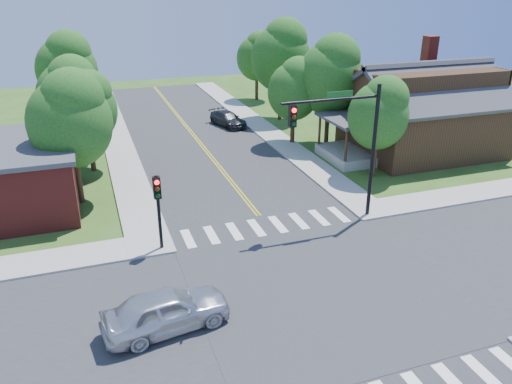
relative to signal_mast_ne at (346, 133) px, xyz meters
name	(u,v)px	position (x,y,z in m)	size (l,w,h in m)	color
ground	(319,291)	(-3.91, -5.59, -4.85)	(100.00, 100.00, 0.00)	#324F18
road_ns	(319,291)	(-3.91, -5.59, -4.83)	(10.00, 90.00, 0.04)	#2D2D30
road_ew	(319,291)	(-3.91, -5.59, -4.83)	(90.00, 10.00, 0.04)	#2D2D30
intersection_patch	(319,291)	(-3.91, -5.59, -4.85)	(10.20, 10.20, 0.06)	#2D2D30
sidewalk_ne	(413,143)	(11.90, 10.23, -4.78)	(40.00, 40.00, 0.14)	#9E9B93
crosswalk_north	(267,226)	(-3.91, 0.61, -4.80)	(8.85, 2.00, 0.01)	white
centerline	(319,290)	(-3.91, -5.59, -4.80)	(0.30, 90.00, 0.01)	gold
signal_mast_ne	(346,133)	(0.00, 0.00, 0.00)	(5.30, 0.42, 7.20)	black
signal_pole_nw	(158,199)	(-9.51, -0.01, -2.19)	(0.34, 0.42, 3.80)	black
house_ne	(423,107)	(11.19, 8.65, -1.52)	(13.05, 8.80, 7.11)	#312211
tree_e_a	(380,112)	(5.29, 5.18, -0.54)	(3.87, 3.68, 6.58)	#382314
tree_e_b	(331,73)	(5.46, 12.29, 0.66)	(4.95, 4.70, 8.41)	#382314
tree_e_c	(282,54)	(4.83, 20.54, 1.06)	(5.30, 5.04, 9.01)	#382314
tree_e_d	(258,55)	(5.53, 28.93, -0.17)	(4.21, 4.00, 7.15)	#382314
tree_w_a	(71,117)	(-12.91, 7.08, 0.22)	(4.55, 4.32, 7.73)	#382314
tree_w_b	(71,93)	(-12.89, 14.59, 0.03)	(4.38, 4.16, 7.45)	#382314
tree_w_c	(67,66)	(-13.02, 22.83, 0.60)	(4.89, 4.65, 8.31)	#382314
tree_w_d	(72,69)	(-12.79, 31.74, -1.02)	(3.45, 3.27, 5.86)	#382314
tree_house	(295,87)	(3.01, 13.33, -0.43)	(3.97, 3.77, 6.75)	#382314
tree_bldg	(87,106)	(-12.00, 12.22, -0.40)	(3.99, 3.79, 6.79)	#382314
car_silver	(166,311)	(-10.28, -5.92, -4.06)	(4.89, 2.55, 1.59)	silver
car_dgrey	(228,119)	(-0.41, 19.87, -4.24)	(2.82, 4.52, 1.22)	#2A2B2F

